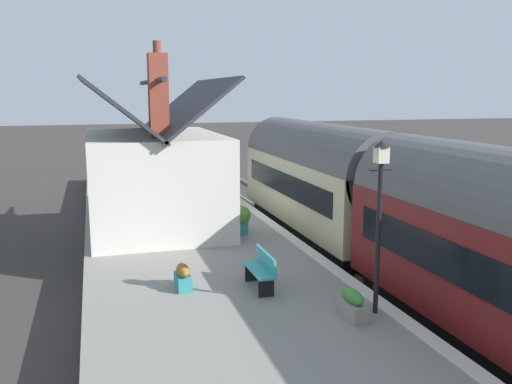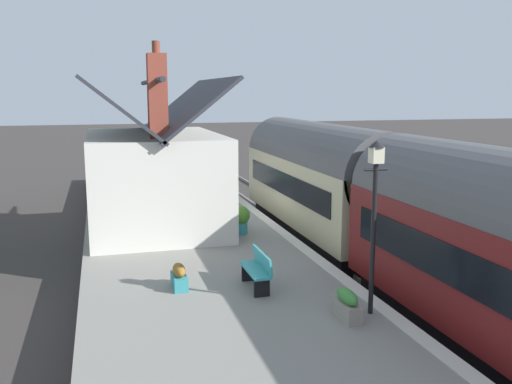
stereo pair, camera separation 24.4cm
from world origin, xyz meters
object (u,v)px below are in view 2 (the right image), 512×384
(station_building, at_px, (154,176))
(train, at_px, (385,206))
(planter_edge_far, at_px, (240,219))
(planter_corner_building, at_px, (179,277))
(bench_mid_platform, at_px, (258,269))
(lamp_post_platform, at_px, (375,194))
(bench_platform_end, at_px, (181,178))
(planter_edge_near, at_px, (199,181))
(planter_under_sign, at_px, (114,182))
(bench_near_building, at_px, (168,171))
(planter_by_door, at_px, (347,304))
(planter_bench_right, at_px, (195,183))

(station_building, bearing_deg, train, -130.43)
(planter_edge_far, bearing_deg, planter_corner_building, 150.06)
(bench_mid_platform, distance_m, lamp_post_platform, 3.44)
(bench_platform_end, xyz_separation_m, bench_mid_platform, (-14.33, 0.26, 0.00))
(planter_corner_building, bearing_deg, bench_platform_end, -8.34)
(bench_platform_end, bearing_deg, planter_edge_far, -176.39)
(planter_edge_far, xyz_separation_m, lamp_post_platform, (-7.12, -1.00, 2.01))
(station_building, distance_m, bench_platform_end, 7.68)
(bench_mid_platform, distance_m, planter_edge_near, 13.04)
(planter_under_sign, xyz_separation_m, planter_edge_near, (-2.35, -3.70, 0.24))
(bench_near_building, xyz_separation_m, planter_corner_building, (-16.47, 1.73, -0.20))
(planter_by_door, height_order, lamp_post_platform, lamp_post_platform)
(planter_under_sign, distance_m, planter_corner_building, 14.88)
(planter_by_door, distance_m, lamp_post_platform, 2.30)
(planter_edge_near, relative_size, planter_by_door, 1.10)
(train, bearing_deg, station_building, 49.57)
(planter_bench_right, xyz_separation_m, planter_edge_near, (-0.81, -0.03, 0.24))
(bench_mid_platform, relative_size, planter_bench_right, 1.29)
(planter_corner_building, bearing_deg, planter_by_door, -131.55)
(bench_platform_end, height_order, planter_bench_right, bench_platform_end)
(station_building, height_order, bench_near_building, station_building)
(train, relative_size, planter_by_door, 22.61)
(planter_edge_far, height_order, lamp_post_platform, lamp_post_platform)
(bench_platform_end, relative_size, planter_bench_right, 1.29)
(planter_corner_building, xyz_separation_m, lamp_post_platform, (-2.59, -3.61, 2.24))
(bench_platform_end, height_order, planter_under_sign, bench_platform_end)
(station_building, xyz_separation_m, bench_near_building, (9.98, -1.64, -1.24))
(station_building, relative_size, planter_corner_building, 9.03)
(planter_edge_near, bearing_deg, bench_mid_platform, 176.15)
(bench_mid_platform, relative_size, planter_corner_building, 1.78)
(planter_corner_building, height_order, planter_by_door, planter_by_door)
(train, xyz_separation_m, station_building, (5.09, 5.98, 0.37))
(planter_bench_right, distance_m, planter_by_door, 15.99)
(planter_under_sign, distance_m, lamp_post_platform, 18.18)
(planter_bench_right, distance_m, lamp_post_platform, 16.07)
(planter_corner_building, bearing_deg, train, -77.09)
(planter_corner_building, bearing_deg, planter_edge_far, -29.94)
(planter_by_door, bearing_deg, planter_corner_building, 48.45)
(planter_under_sign, bearing_deg, station_building, -172.13)
(bench_mid_platform, distance_m, planter_by_door, 2.52)
(bench_mid_platform, bearing_deg, planter_under_sign, 10.43)
(bench_mid_platform, xyz_separation_m, planter_edge_near, (13.01, -0.87, 0.04))
(planter_by_door, bearing_deg, planter_edge_near, 1.48)
(planter_edge_near, bearing_deg, planter_under_sign, 57.58)
(train, height_order, bench_mid_platform, train)
(bench_platform_end, relative_size, planter_by_door, 1.58)
(planter_bench_right, relative_size, planter_by_door, 1.23)
(train, xyz_separation_m, planter_by_door, (-4.08, 3.04, -1.06))
(bench_mid_platform, height_order, planter_corner_building, bench_mid_platform)
(bench_platform_end, xyz_separation_m, planter_edge_far, (-9.28, -0.59, 0.03))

